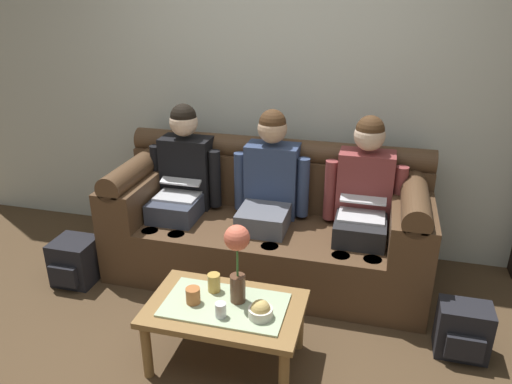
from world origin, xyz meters
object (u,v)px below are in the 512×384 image
at_px(person_middle, 269,189).
at_px(cup_near_right, 221,310).
at_px(couch, 268,225).
at_px(person_left, 182,181).
at_px(cup_near_left, 193,295).
at_px(cup_far_center, 214,283).
at_px(backpack_left, 75,262).
at_px(coffee_table, 225,313).
at_px(backpack_right, 463,331).
at_px(flower_vase, 237,254).
at_px(snack_bowl, 260,311).
at_px(person_right, 363,199).

height_order(person_middle, cup_near_right, person_middle).
xyz_separation_m(couch, person_left, (-0.67, -0.00, 0.29)).
height_order(person_middle, cup_near_left, person_middle).
relative_size(person_left, cup_near_right, 14.82).
height_order(person_left, cup_far_center, person_left).
xyz_separation_m(couch, backpack_left, (-1.32, -0.52, -0.21)).
height_order(coffee_table, cup_near_left, cup_near_left).
bearing_deg(cup_near_left, cup_near_right, -23.25).
bearing_deg(coffee_table, cup_near_right, -83.03).
bearing_deg(person_left, cup_far_center, -58.54).
bearing_deg(backpack_right, flower_vase, -163.99).
distance_m(person_left, cup_near_left, 1.20).
relative_size(person_left, snack_bowl, 9.28).
bearing_deg(backpack_left, coffee_table, -21.42).
relative_size(person_left, person_right, 1.00).
bearing_deg(backpack_right, backpack_left, 177.67).
height_order(coffee_table, backpack_right, coffee_table).
bearing_deg(backpack_left, person_right, 14.71).
bearing_deg(person_middle, flower_vase, -86.47).
relative_size(couch, person_right, 1.86).
distance_m(flower_vase, cup_near_right, 0.31).
distance_m(cup_near_left, backpack_right, 1.58).
distance_m(snack_bowl, backpack_left, 1.66).
bearing_deg(backpack_right, person_middle, 154.48).
distance_m(person_left, cup_far_center, 1.11).
relative_size(coffee_table, flower_vase, 1.86).
bearing_deg(coffee_table, person_middle, 90.00).
bearing_deg(cup_far_center, coffee_table, -47.23).
bearing_deg(person_left, backpack_right, -17.56).
bearing_deg(cup_near_left, snack_bowl, -4.32).
bearing_deg(person_left, backpack_left, -141.20).
distance_m(flower_vase, snack_bowl, 0.32).
distance_m(flower_vase, backpack_right, 1.41).
height_order(person_middle, backpack_left, person_middle).
bearing_deg(flower_vase, couch, 93.52).
height_order(cup_near_left, backpack_right, cup_near_left).
xyz_separation_m(flower_vase, cup_far_center, (-0.16, 0.06, -0.25)).
bearing_deg(person_left, couch, 0.33).
height_order(flower_vase, snack_bowl, flower_vase).
height_order(cup_near_left, backpack_left, cup_near_left).
relative_size(person_right, backpack_left, 3.72).
height_order(person_left, backpack_left, person_left).
relative_size(snack_bowl, backpack_right, 0.40).
bearing_deg(cup_near_right, backpack_right, 21.70).
distance_m(flower_vase, backpack_left, 1.55).
relative_size(person_left, person_middle, 1.00).
relative_size(couch, backpack_left, 6.92).
bearing_deg(flower_vase, coffee_table, -141.37).
bearing_deg(person_middle, backpack_right, -25.52).
bearing_deg(person_right, person_left, 180.00).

